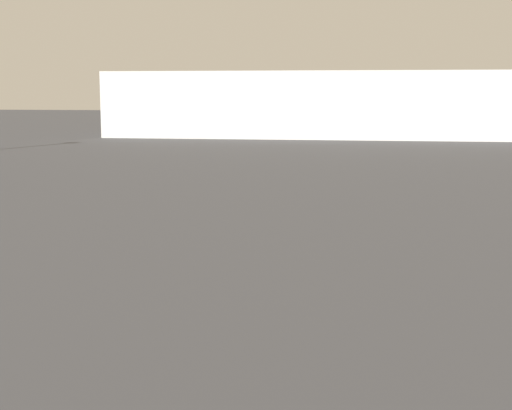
{
  "coord_description": "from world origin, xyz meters",
  "views": [
    {
      "loc": [
        -1.03,
        -8.71,
        8.36
      ],
      "look_at": [
        -7.35,
        32.34,
        2.01
      ],
      "focal_mm": 52.72,
      "sensor_mm": 36.0,
      "label": 1
    }
  ],
  "objects": [
    {
      "name": "terminal_building",
      "position": [
        -6.03,
        130.08,
        5.83
      ],
      "size": [
        84.9,
        22.19,
        11.66
      ],
      "primitive_type": "cube",
      "color": "#B7B7B2",
      "rests_on": "ground_plane"
    }
  ]
}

